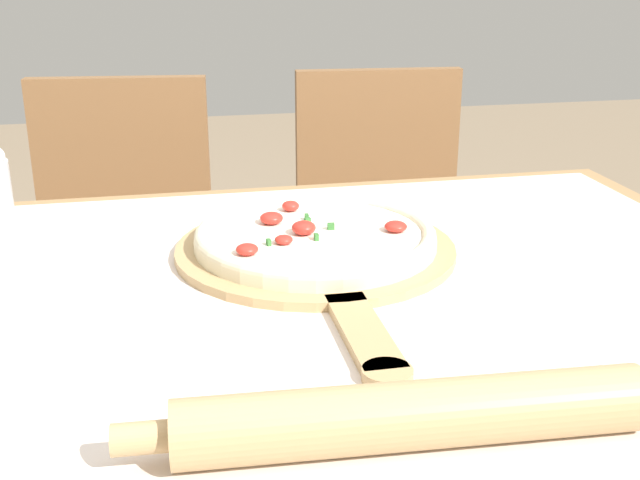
% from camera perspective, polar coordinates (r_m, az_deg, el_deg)
% --- Properties ---
extents(dining_table, '(1.22, 0.91, 0.77)m').
position_cam_1_polar(dining_table, '(1.02, -0.01, -9.57)').
color(dining_table, '#A87F51').
rests_on(dining_table, ground_plane).
extents(towel_cloth, '(1.14, 0.83, 0.00)m').
position_cam_1_polar(towel_cloth, '(0.97, -0.01, -3.46)').
color(towel_cloth, silver).
rests_on(towel_cloth, dining_table).
extents(pizza_peel, '(0.37, 0.55, 0.01)m').
position_cam_1_polar(pizza_peel, '(1.05, -0.12, -1.03)').
color(pizza_peel, tan).
rests_on(pizza_peel, towel_cloth).
extents(pizza, '(0.32, 0.32, 0.04)m').
position_cam_1_polar(pizza, '(1.06, -0.35, 0.29)').
color(pizza, beige).
rests_on(pizza, pizza_peel).
extents(rolling_pin, '(0.48, 0.08, 0.06)m').
position_cam_1_polar(rolling_pin, '(0.67, 6.65, -12.27)').
color(rolling_pin, tan).
rests_on(rolling_pin, towel_cloth).
extents(chair_left, '(0.44, 0.44, 0.90)m').
position_cam_1_polar(chair_left, '(1.79, -13.78, -1.26)').
color(chair_left, brown).
rests_on(chair_left, ground_plane).
extents(chair_right, '(0.43, 0.43, 0.90)m').
position_cam_1_polar(chair_right, '(1.86, 4.47, 0.04)').
color(chair_right, brown).
rests_on(chair_right, ground_plane).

